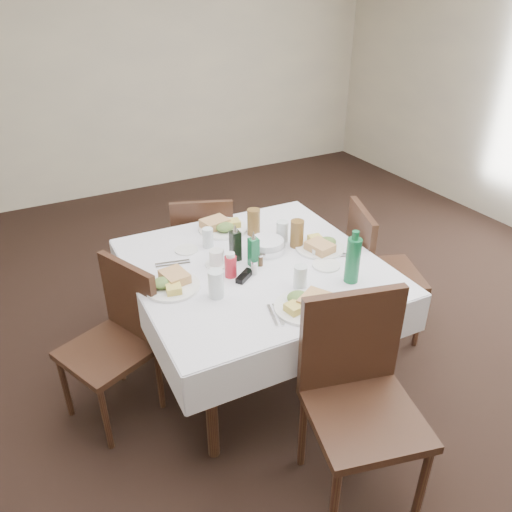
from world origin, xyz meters
The scene contains 33 objects.
ground_plane centered at (0.00, 0.00, 0.00)m, with size 7.00×7.00×0.00m, color black.
room_shell centered at (0.00, 0.00, 1.71)m, with size 6.04×7.04×2.80m.
dining_table centered at (-0.18, 0.16, 0.68)m, with size 1.37×1.37×0.76m.
chair_north centered at (-0.17, 0.96, 0.50)m, with size 0.54×0.54×0.88m.
chair_south centered at (-0.14, -0.72, 0.57)m, with size 0.58×0.58×1.00m.
chair_east centered at (0.67, 0.14, 0.53)m, with size 0.57×0.57×0.93m.
chair_west centered at (-0.96, 0.26, 0.51)m, with size 0.55×0.55×0.89m.
meal_north centered at (-0.17, 0.64, 0.79)m, with size 0.31×0.31×0.07m.
meal_south centered at (-0.17, -0.32, 0.79)m, with size 0.30×0.30×0.07m.
meal_east centered at (0.24, 0.13, 0.79)m, with size 0.29×0.29×0.06m.
meal_west centered at (-0.67, 0.16, 0.79)m, with size 0.29×0.29×0.06m.
side_plate_a centered at (-0.46, 0.49, 0.77)m, with size 0.14×0.14×0.01m.
side_plate_b centered at (0.16, -0.04, 0.77)m, with size 0.16×0.16×0.01m.
water_n centered at (-0.33, 0.48, 0.82)m, with size 0.06×0.06×0.12m.
water_s centered at (-0.09, -0.16, 0.83)m, with size 0.07×0.07×0.13m.
water_e centered at (0.09, 0.33, 0.83)m, with size 0.07×0.07×0.13m.
water_w centered at (-0.50, -0.02, 0.83)m, with size 0.08×0.08×0.15m.
iced_tea_a centered at (-0.02, 0.49, 0.85)m, with size 0.08×0.08×0.17m.
iced_tea_b centered at (0.13, 0.24, 0.84)m, with size 0.08×0.08×0.17m.
bread_basket centered at (-0.05, 0.27, 0.80)m, with size 0.22×0.22×0.07m.
oil_cruet_dark centered at (-0.26, 0.26, 0.86)m, with size 0.05×0.05×0.23m.
oil_cruet_green centered at (-0.20, 0.16, 0.85)m, with size 0.05×0.05×0.21m.
ketchup_bottle centered at (-0.36, 0.11, 0.83)m, with size 0.06×0.06×0.14m.
salt_shaker centered at (-0.24, 0.07, 0.80)m, with size 0.04×0.04×0.08m.
pepper_shaker centered at (-0.16, 0.14, 0.80)m, with size 0.03×0.03×0.07m.
coffee_mug centered at (-0.38, 0.26, 0.80)m, with size 0.13×0.13×0.09m.
sunglasses centered at (-0.30, 0.06, 0.78)m, with size 0.13×0.11×0.03m.
green_bottle centered at (0.18, -0.23, 0.89)m, with size 0.08×0.08×0.29m.
sugar_caddy centered at (0.19, 0.09, 0.78)m, with size 0.09×0.06×0.04m.
cutlery_n centered at (-0.04, 0.60, 0.77)m, with size 0.13×0.21×0.01m.
cutlery_s centered at (-0.33, -0.31, 0.77)m, with size 0.09×0.18×0.01m.
cutlery_e centered at (0.31, 0.00, 0.77)m, with size 0.18×0.09×0.01m.
cutlery_w centered at (-0.59, 0.38, 0.77)m, with size 0.20×0.09×0.01m.
Camera 1 is at (-1.31, -1.96, 2.18)m, focal length 35.00 mm.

